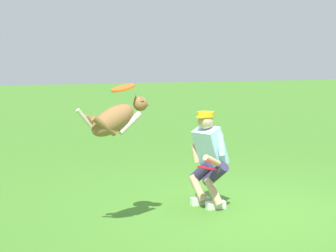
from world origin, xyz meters
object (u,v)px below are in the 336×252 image
(person, at_px, (209,156))
(frisbee_held, at_px, (207,168))
(frisbee_flying, at_px, (123,88))
(dog, at_px, (116,119))

(person, relative_size, frisbee_held, 5.25)
(person, distance_m, frisbee_flying, 1.69)
(person, relative_size, dog, 1.35)
(dog, xyz_separation_m, frisbee_held, (-1.23, -0.27, -0.71))
(frisbee_flying, bearing_deg, person, -158.51)
(person, height_order, frisbee_held, person)
(dog, relative_size, frisbee_held, 3.88)
(frisbee_flying, height_order, frisbee_held, frisbee_flying)
(dog, height_order, frisbee_flying, frisbee_flying)
(frisbee_held, bearing_deg, frisbee_flying, 8.04)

